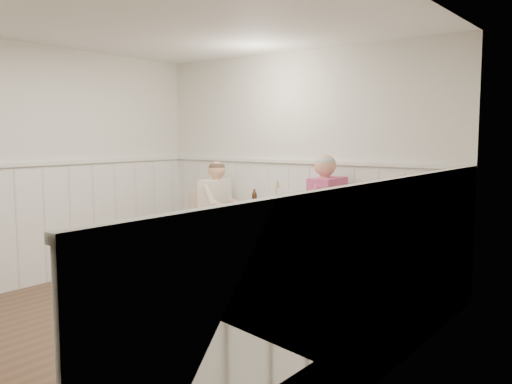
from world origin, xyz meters
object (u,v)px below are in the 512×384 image
at_px(chair_right, 329,241).
at_px(chair_left, 212,226).
at_px(dining_table, 266,221).
at_px(beer_bottle, 254,199).
at_px(diner_cream, 218,222).
at_px(grass_vase, 276,196).
at_px(man_in_pink, 323,231).

distance_m(chair_right, chair_left, 1.57).
relative_size(dining_table, beer_bottle, 4.01).
height_order(dining_table, chair_left, chair_left).
height_order(dining_table, beer_bottle, beer_bottle).
height_order(diner_cream, grass_vase, diner_cream).
bearing_deg(chair_left, grass_vase, 24.87).
bearing_deg(grass_vase, chair_left, -155.13).
height_order(man_in_pink, grass_vase, man_in_pink).
height_order(chair_left, beer_bottle, beer_bottle).
relative_size(chair_left, diner_cream, 0.72).
bearing_deg(beer_bottle, diner_cream, -154.15).
bearing_deg(dining_table, grass_vase, 100.71).
height_order(dining_table, chair_right, chair_right).
height_order(chair_right, man_in_pink, man_in_pink).
bearing_deg(grass_vase, man_in_pink, -15.97).
xyz_separation_m(dining_table, grass_vase, (-0.05, 0.25, 0.26)).
relative_size(chair_right, man_in_pink, 0.64).
bearing_deg(diner_cream, man_in_pink, -0.18).
xyz_separation_m(dining_table, beer_bottle, (-0.35, 0.23, 0.20)).
bearing_deg(man_in_pink, chair_right, 10.33).
xyz_separation_m(diner_cream, grass_vase, (0.72, 0.22, 0.35)).
bearing_deg(man_in_pink, beer_bottle, 169.21).
height_order(chair_left, diner_cream, diner_cream).
relative_size(dining_table, chair_right, 0.98).
bearing_deg(chair_right, beer_bottle, 170.50).
bearing_deg(diner_cream, beer_bottle, 25.85).
bearing_deg(grass_vase, dining_table, -79.29).
bearing_deg(diner_cream, grass_vase, 16.82).
bearing_deg(chair_left, dining_table, 6.20).
xyz_separation_m(chair_left, beer_bottle, (0.42, 0.32, 0.33)).
bearing_deg(grass_vase, beer_bottle, -176.94).
bearing_deg(beer_bottle, grass_vase, 3.06).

